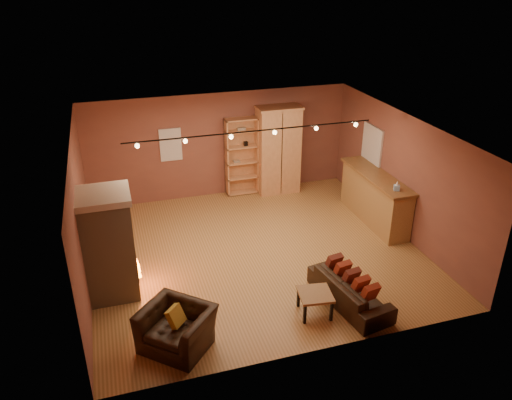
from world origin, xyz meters
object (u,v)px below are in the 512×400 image
object	(u,v)px
loveseat	(350,286)
bar_counter	(375,198)
fireplace	(109,245)
armchair	(176,322)
armoire	(278,150)
coffee_table	(315,296)
bookcase	(241,156)

from	to	relation	value
loveseat	bar_counter	bearing A→B (deg)	-45.80
fireplace	armchair	distance (m)	2.14
bar_counter	loveseat	bearing A→B (deg)	-126.31
fireplace	armoire	bearing A→B (deg)	37.77
loveseat	coffee_table	xyz separation A→B (m)	(-0.75, -0.10, 0.00)
fireplace	coffee_table	xyz separation A→B (m)	(3.43, -1.75, -0.68)
armoire	coffee_table	distance (m)	5.48
loveseat	armchair	distance (m)	3.27
armoire	coffee_table	size ratio (longest dim) A/B	3.64
fireplace	coffee_table	world-z (taller)	fireplace
armoire	armchair	xyz separation A→B (m)	(-3.66, -5.39, -0.72)
bookcase	loveseat	xyz separation A→B (m)	(0.58, -5.38, -0.71)
armoire	armchair	bearing A→B (deg)	-124.18
bar_counter	loveseat	xyz separation A→B (m)	(-2.07, -2.81, -0.24)
bookcase	coffee_table	bearing A→B (deg)	-91.73
bar_counter	coffee_table	size ratio (longest dim) A/B	3.87
fireplace	coffee_table	bearing A→B (deg)	-27.00
bar_counter	armoire	bearing A→B (deg)	125.08
armoire	coffee_table	xyz separation A→B (m)	(-1.15, -5.29, -0.83)
fireplace	bookcase	bearing A→B (deg)	46.14
fireplace	armchair	bearing A→B (deg)	-63.69
bar_counter	coffee_table	world-z (taller)	bar_counter
bookcase	loveseat	distance (m)	5.46
fireplace	loveseat	xyz separation A→B (m)	(4.17, -1.64, -0.68)
bookcase	coffee_table	size ratio (longest dim) A/B	3.23
fireplace	armchair	size ratio (longest dim) A/B	1.64
loveseat	bookcase	bearing A→B (deg)	-3.31
armoire	armchair	distance (m)	6.56
fireplace	bar_counter	bearing A→B (deg)	10.61
loveseat	coffee_table	distance (m)	0.75
armchair	coffee_table	size ratio (longest dim) A/B	1.96
armoire	fireplace	bearing A→B (deg)	-142.23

